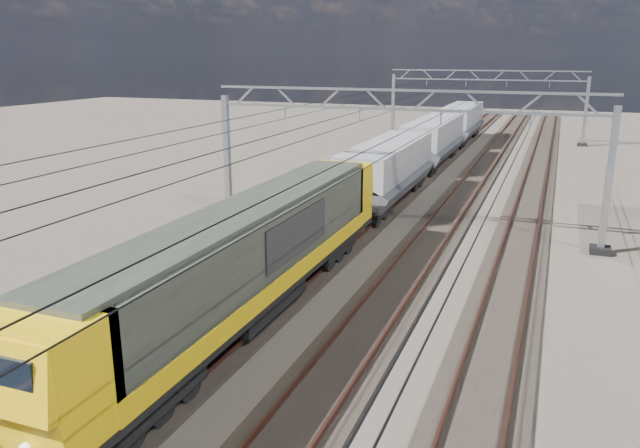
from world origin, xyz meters
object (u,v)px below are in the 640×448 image
(locomotive, at_px, (249,254))
(catenary_gantry_far, at_px, (485,103))
(catenary_gantry_mid, at_px, (398,156))
(hopper_wagon_lead, at_px, (387,168))
(hopper_wagon_mid, at_px, (434,138))
(hopper_wagon_third, at_px, (461,120))

(locomotive, bearing_deg, catenary_gantry_far, 87.62)
(catenary_gantry_mid, relative_size, hopper_wagon_lead, 1.53)
(locomotive, bearing_deg, hopper_wagon_mid, 90.00)
(hopper_wagon_third, bearing_deg, locomotive, -90.00)
(catenary_gantry_far, distance_m, hopper_wagon_third, 3.27)
(catenary_gantry_far, xyz_separation_m, locomotive, (-2.00, -48.07, -1.58))
(hopper_wagon_mid, distance_m, hopper_wagon_third, 14.20)
(catenary_gantry_mid, height_order, hopper_wagon_mid, catenary_gantry_mid)
(catenary_gantry_far, distance_m, hopper_wagon_lead, 30.49)
(hopper_wagon_third, bearing_deg, hopper_wagon_lead, -90.00)
(catenary_gantry_mid, height_order, catenary_gantry_far, same)
(catenary_gantry_mid, xyz_separation_m, catenary_gantry_far, (0.00, 36.00, 0.00))
(catenary_gantry_far, xyz_separation_m, hopper_wagon_third, (-2.00, -1.97, -1.67))
(hopper_wagon_third, bearing_deg, catenary_gantry_far, 44.62)
(catenary_gantry_far, bearing_deg, hopper_wagon_lead, -93.77)
(locomotive, xyz_separation_m, hopper_wagon_lead, (-0.00, 17.70, -0.09))
(hopper_wagon_mid, height_order, hopper_wagon_third, same)
(hopper_wagon_lead, height_order, hopper_wagon_mid, same)
(hopper_wagon_lead, relative_size, hopper_wagon_third, 1.00)
(catenary_gantry_mid, distance_m, hopper_wagon_mid, 20.00)
(catenary_gantry_far, bearing_deg, locomotive, -92.38)
(catenary_gantry_mid, relative_size, hopper_wagon_third, 1.53)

